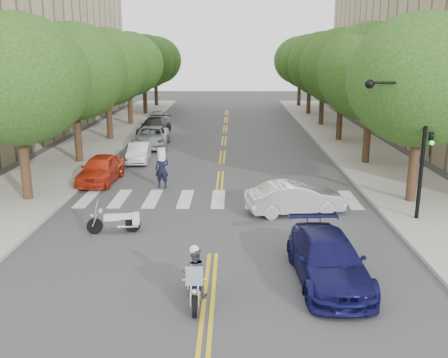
{
  "coord_description": "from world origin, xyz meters",
  "views": [
    {
      "loc": [
        0.66,
        -15.97,
        6.82
      ],
      "look_at": [
        0.29,
        5.28,
        1.3
      ],
      "focal_mm": 40.0,
      "sensor_mm": 36.0,
      "label": 1
    }
  ],
  "objects_px": {
    "officer_standing": "(162,169)",
    "sedan_blue": "(328,259)",
    "motorcycle_parked": "(118,221)",
    "motorcycle_police": "(195,276)",
    "convertible": "(295,198)"
  },
  "relations": [
    {
      "from": "sedan_blue",
      "to": "convertible",
      "type": "bearing_deg",
      "value": 88.85
    },
    {
      "from": "motorcycle_parked",
      "to": "officer_standing",
      "type": "height_order",
      "value": "officer_standing"
    },
    {
      "from": "motorcycle_police",
      "to": "convertible",
      "type": "relative_size",
      "value": 0.51
    },
    {
      "from": "motorcycle_parked",
      "to": "convertible",
      "type": "distance_m",
      "value": 7.48
    },
    {
      "from": "motorcycle_police",
      "to": "officer_standing",
      "type": "distance_m",
      "value": 12.11
    },
    {
      "from": "officer_standing",
      "to": "sedan_blue",
      "type": "relative_size",
      "value": 0.4
    },
    {
      "from": "convertible",
      "to": "motorcycle_parked",
      "type": "bearing_deg",
      "value": 97.0
    },
    {
      "from": "officer_standing",
      "to": "sedan_blue",
      "type": "bearing_deg",
      "value": -46.13
    },
    {
      "from": "motorcycle_parked",
      "to": "sedan_blue",
      "type": "distance_m",
      "value": 8.31
    },
    {
      "from": "motorcycle_police",
      "to": "sedan_blue",
      "type": "distance_m",
      "value": 4.14
    },
    {
      "from": "officer_standing",
      "to": "sedan_blue",
      "type": "distance_m",
      "value": 12.34
    },
    {
      "from": "officer_standing",
      "to": "convertible",
      "type": "height_order",
      "value": "officer_standing"
    },
    {
      "from": "motorcycle_police",
      "to": "officer_standing",
      "type": "height_order",
      "value": "officer_standing"
    },
    {
      "from": "officer_standing",
      "to": "convertible",
      "type": "relative_size",
      "value": 0.48
    },
    {
      "from": "convertible",
      "to": "sedan_blue",
      "type": "height_order",
      "value": "sedan_blue"
    }
  ]
}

